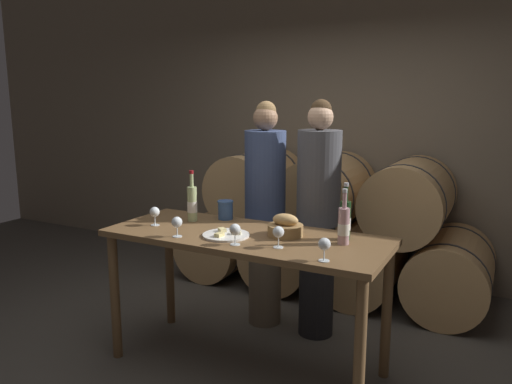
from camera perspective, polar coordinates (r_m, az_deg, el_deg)
name	(u,v)px	position (r m, az deg, el deg)	size (l,w,h in m)	color
ground_plane	(246,365)	(3.57, -1.15, -19.19)	(10.00, 10.00, 0.00)	#4C473F
stone_wall_back	(350,116)	(5.08, 10.65, 8.56)	(10.00, 0.12, 3.20)	#7F705B
barrel_stack	(327,228)	(4.67, 8.08, -4.12)	(2.86, 0.94, 1.27)	tan
tasting_table	(246,252)	(3.24, -1.20, -6.83)	(1.83, 0.73, 0.92)	brown
person_left	(265,212)	(3.87, 1.05, -2.35)	(0.32, 0.32, 1.76)	#756651
person_right	(318,218)	(3.70, 7.10, -2.95)	(0.32, 0.32, 1.77)	#232326
wine_bottle_red	(345,220)	(3.10, 10.14, -3.15)	(0.07, 0.07, 0.35)	#193819
wine_bottle_white	(192,203)	(3.54, -7.31, -1.29)	(0.07, 0.07, 0.36)	#ADBC7F
wine_bottle_rose	(344,225)	(3.01, 10.00, -3.77)	(0.07, 0.07, 0.34)	#BC8E93
blue_crock	(225,209)	(3.58, -3.52, -1.97)	(0.11, 0.11, 0.14)	#335693
bread_basket	(285,227)	(3.16, 3.37, -4.07)	(0.23, 0.23, 0.14)	olive
cheese_plate	(226,235)	(3.16, -3.45, -4.91)	(0.30, 0.30, 0.04)	white
wine_glass_far_left	(155,212)	(3.47, -11.51, -2.31)	(0.07, 0.07, 0.13)	white
wine_glass_left	(177,223)	(3.16, -9.03, -3.49)	(0.07, 0.07, 0.13)	white
wine_glass_center	(235,230)	(2.96, -2.41, -4.37)	(0.07, 0.07, 0.13)	white
wine_glass_right	(278,233)	(2.90, 2.57, -4.67)	(0.07, 0.07, 0.13)	white
wine_glass_far_right	(324,245)	(2.69, 7.82, -6.00)	(0.07, 0.07, 0.13)	white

